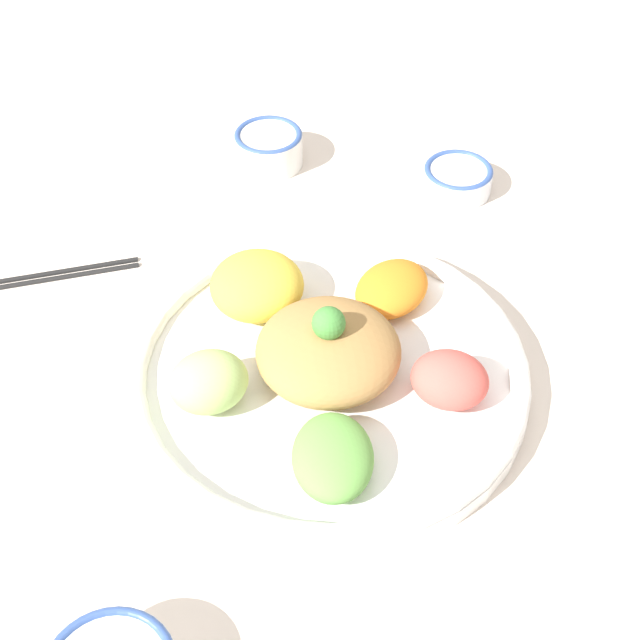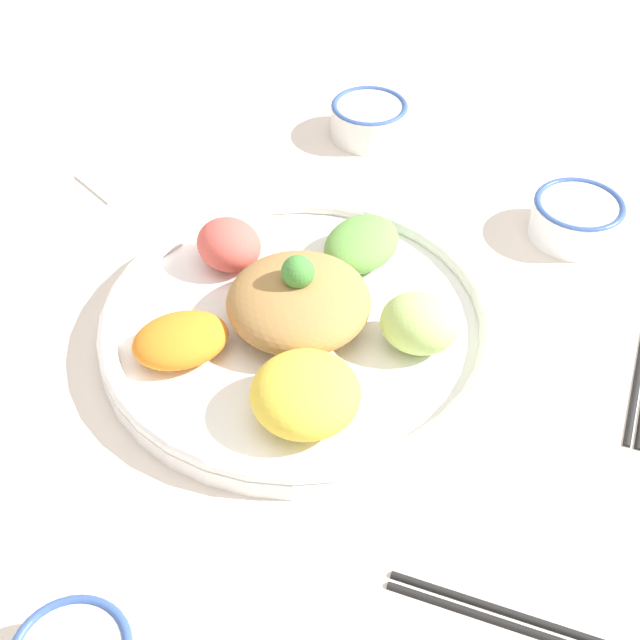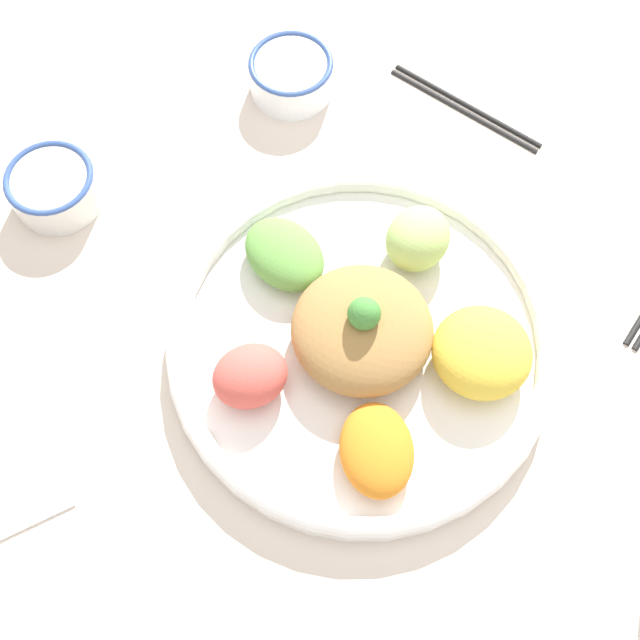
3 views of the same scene
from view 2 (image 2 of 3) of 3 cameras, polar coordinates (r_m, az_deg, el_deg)
ground_plane at (r=0.88m, az=-1.88°, el=-2.70°), size 2.40×2.40×0.00m
salad_platter at (r=0.88m, az=-1.28°, el=-0.03°), size 0.40×0.40×0.10m
sauce_bowl_red at (r=1.05m, az=16.11°, el=6.36°), size 0.10×0.10×0.05m
sauce_bowl_dark at (r=1.19m, az=3.16°, el=12.77°), size 0.10×0.10×0.05m
chopsticks_pair_near at (r=0.73m, az=13.43°, el=-18.43°), size 0.13×0.20×0.01m
serving_spoon_main at (r=1.16m, az=-15.16°, el=9.01°), size 0.11×0.08×0.01m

